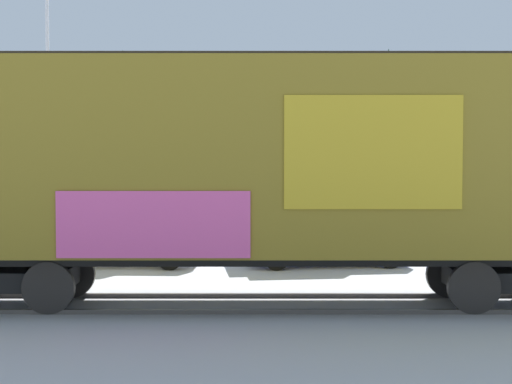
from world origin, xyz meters
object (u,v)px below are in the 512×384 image
(flagpole, at_px, (57,62))
(parked_car_white, at_px, (116,233))
(freight_car, at_px, (261,163))
(parked_car_blue, at_px, (323,231))

(flagpole, height_order, parked_car_white, flagpole)
(parked_car_white, bearing_deg, freight_car, -55.44)
(freight_car, bearing_deg, parked_car_white, 124.56)
(freight_car, xyz_separation_m, parked_car_blue, (1.83, 5.10, -1.77))
(flagpole, bearing_deg, freight_car, -58.18)
(freight_car, xyz_separation_m, flagpole, (-6.43, 10.36, 3.44))
(parked_car_white, relative_size, parked_car_blue, 1.04)
(parked_car_white, height_order, parked_car_blue, parked_car_blue)
(flagpole, relative_size, parked_car_white, 2.06)
(freight_car, xyz_separation_m, parked_car_white, (-3.61, 5.24, -1.81))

